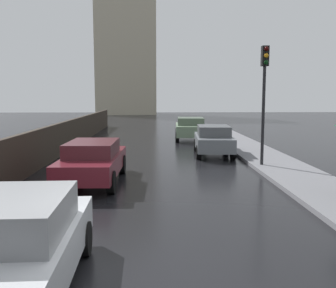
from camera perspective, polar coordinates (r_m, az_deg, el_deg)
The scene contains 7 objects.
ground at distance 6.06m, azimuth -4.17°, elevation -20.39°, with size 120.00×120.00×0.00m, color black.
car_grey_near_kerb at distance 18.26m, azimuth 6.79°, elevation 0.65°, with size 1.92×3.91×1.40m.
car_maroon_mid_road at distance 12.62m, azimuth -11.12°, elevation -2.41°, with size 1.85×4.42×1.35m.
car_silver_far_ahead at distance 5.95m, azimuth -22.37°, elevation -13.74°, with size 1.92×3.96×1.42m.
car_green_behind_camera at distance 24.30m, azimuth 3.36°, elevation 2.37°, with size 2.05×3.98×1.44m.
traffic_light at distance 15.14m, azimuth 14.17°, elevation 8.73°, with size 0.26×0.39×4.53m.
distant_tower at distance 59.97m, azimuth -6.55°, elevation 14.38°, with size 9.67×7.65×26.50m.
Camera 1 is at (0.24, -5.36, 2.80)m, focal length 40.87 mm.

